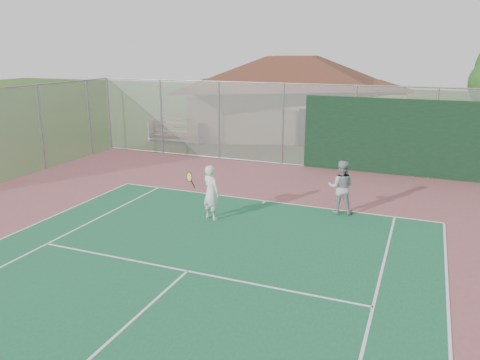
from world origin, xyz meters
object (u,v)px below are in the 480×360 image
player_white_front (210,193)px  player_grey_back (341,188)px  clubhouse (292,87)px  bleachers (181,130)px

player_white_front → player_grey_back: player_grey_back is taller
clubhouse → player_grey_back: 14.35m
player_grey_back → player_white_front: bearing=19.0°
player_white_front → bleachers: bearing=-37.0°
clubhouse → player_white_front: bearing=-100.6°
player_grey_back → bleachers: bearing=-50.0°
bleachers → player_grey_back: 13.38m
clubhouse → bleachers: (-4.96, -4.63, -2.09)m
bleachers → player_white_front: bearing=-56.7°
bleachers → player_white_front: (6.81, -10.50, 0.22)m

